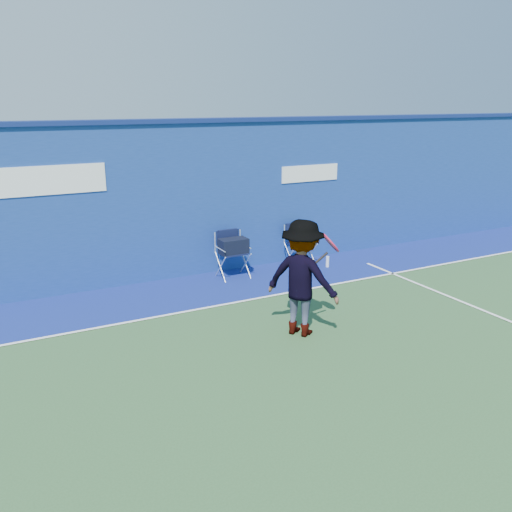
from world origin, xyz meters
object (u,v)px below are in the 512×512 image
water_bottle (327,262)px  tennis_player (302,278)px  directors_chair_left (233,258)px  directors_chair_right (300,253)px

water_bottle → tennis_player: tennis_player is taller
tennis_player → directors_chair_left: bearing=85.7°
tennis_player → water_bottle: bearing=48.7°
directors_chair_left → directors_chair_right: directors_chair_left is taller
water_bottle → tennis_player: (-2.28, -2.60, 0.76)m
directors_chair_left → water_bottle: directors_chair_left is taller
directors_chair_right → water_bottle: (0.44, -0.41, -0.16)m
directors_chair_right → tennis_player: tennis_player is taller
directors_chair_left → tennis_player: tennis_player is taller
directors_chair_left → directors_chair_right: bearing=3.0°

